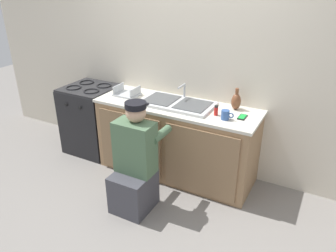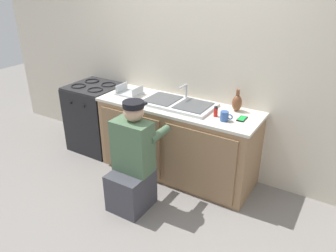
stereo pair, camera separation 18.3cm
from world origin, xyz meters
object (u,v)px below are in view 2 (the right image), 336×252
(plumber_person, at_px, (132,165))
(dish_rack_tray, at_px, (130,93))
(sink_double_basin, at_px, (178,103))
(coffee_mug, at_px, (225,116))
(vase_decorative, at_px, (237,103))
(spice_bottle_red, at_px, (216,112))
(stove_range, at_px, (97,117))
(cell_phone, at_px, (242,119))

(plumber_person, height_order, dish_rack_tray, plumber_person)
(sink_double_basin, xyz_separation_m, coffee_mug, (0.59, -0.12, 0.03))
(plumber_person, xyz_separation_m, coffee_mug, (0.67, 0.62, 0.45))
(sink_double_basin, height_order, plumber_person, plumber_person)
(vase_decorative, relative_size, coffee_mug, 1.83)
(plumber_person, distance_m, spice_bottle_red, 0.98)
(stove_range, bearing_deg, vase_decorative, 5.57)
(coffee_mug, xyz_separation_m, cell_phone, (0.14, 0.12, -0.04))
(sink_double_basin, distance_m, coffee_mug, 0.61)
(plumber_person, bearing_deg, coffee_mug, 42.68)
(sink_double_basin, distance_m, stove_range, 1.30)
(stove_range, relative_size, coffee_mug, 7.00)
(plumber_person, distance_m, coffee_mug, 1.01)
(stove_range, height_order, spice_bottle_red, spice_bottle_red)
(vase_decorative, height_order, dish_rack_tray, vase_decorative)
(spice_bottle_red, relative_size, cell_phone, 0.75)
(cell_phone, bearing_deg, coffee_mug, -137.67)
(dish_rack_tray, bearing_deg, coffee_mug, -5.43)
(stove_range, xyz_separation_m, cell_phone, (1.95, 0.00, 0.43))
(vase_decorative, bearing_deg, dish_rack_tray, -171.72)
(spice_bottle_red, xyz_separation_m, cell_phone, (0.25, 0.07, -0.04))
(coffee_mug, relative_size, dish_rack_tray, 0.45)
(vase_decorative, xyz_separation_m, coffee_mug, (-0.01, -0.30, -0.04))
(dish_rack_tray, bearing_deg, vase_decorative, 8.28)
(stove_range, xyz_separation_m, dish_rack_tray, (0.58, -0.00, 0.45))
(cell_phone, relative_size, dish_rack_tray, 0.50)
(stove_range, height_order, cell_phone, stove_range)
(sink_double_basin, distance_m, plumber_person, 0.85)
(coffee_mug, relative_size, cell_phone, 0.90)
(cell_phone, bearing_deg, vase_decorative, 125.87)
(sink_double_basin, distance_m, vase_decorative, 0.63)
(stove_range, bearing_deg, dish_rack_tray, -0.39)
(spice_bottle_red, distance_m, dish_rack_tray, 1.13)
(stove_range, distance_m, spice_bottle_red, 1.77)
(stove_range, xyz_separation_m, spice_bottle_red, (1.70, -0.07, 0.47))
(stove_range, distance_m, vase_decorative, 1.90)
(vase_decorative, height_order, spice_bottle_red, vase_decorative)
(vase_decorative, xyz_separation_m, spice_bottle_red, (-0.12, -0.25, -0.04))
(stove_range, bearing_deg, sink_double_basin, 0.10)
(cell_phone, bearing_deg, stove_range, -179.97)
(stove_range, height_order, plumber_person, plumber_person)
(stove_range, distance_m, plumber_person, 1.37)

